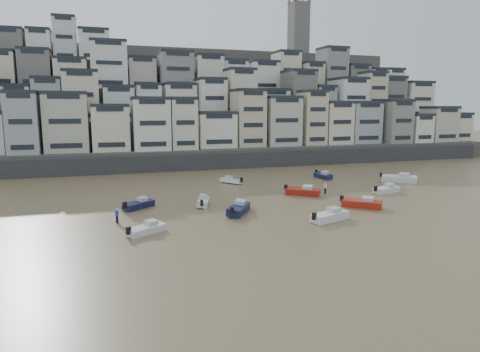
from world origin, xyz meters
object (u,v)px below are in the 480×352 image
object	(u,v)px
boat_e	(303,190)
boat_i	(323,175)
boat_b	(362,202)
boat_j	(146,228)
boat_g	(399,177)
person_pink	(325,188)
boat_k	(139,203)
boat_d	(386,188)
boat_a	(330,214)
person_blue	(117,216)
boat_f	(203,201)
boat_h	(231,180)
boat_c	(239,207)

from	to	relation	value
boat_e	boat_i	xyz separation A→B (m)	(10.73, 13.10, -0.08)
boat_b	boat_j	xyz separation A→B (m)	(-28.68, -3.34, -0.12)
boat_b	boat_g	bearing A→B (deg)	82.81
boat_j	person_pink	distance (m)	31.89
boat_k	boat_g	bearing A→B (deg)	-30.65
boat_e	person_pink	xyz separation A→B (m)	(4.02, 0.26, 0.10)
boat_e	boat_d	bearing A→B (deg)	29.42
boat_j	boat_k	world-z (taller)	boat_k
boat_e	boat_k	distance (m)	24.65
boat_a	boat_j	size ratio (longest dim) A/B	1.20
boat_e	person_blue	world-z (taller)	person_blue
boat_f	person_blue	world-z (taller)	person_blue
boat_h	boat_k	bearing A→B (deg)	93.58
boat_c	person_blue	bearing A→B (deg)	123.66
boat_c	person_blue	world-z (taller)	person_blue
boat_f	boat_j	size ratio (longest dim) A/B	1.02
person_pink	boat_e	bearing A→B (deg)	-176.28
boat_d	boat_j	distance (m)	39.69
boat_b	boat_e	size ratio (longest dim) A/B	1.00
boat_a	boat_h	distance (m)	28.07
boat_f	person_blue	bearing A→B (deg)	133.69
boat_e	boat_k	size ratio (longest dim) A/B	1.13
boat_c	boat_g	distance (m)	36.77
boat_a	boat_i	xyz separation A→B (m)	(14.43, 27.67, -0.09)
boat_a	boat_k	distance (m)	24.89
person_blue	boat_e	bearing A→B (deg)	15.68
boat_a	boat_h	world-z (taller)	boat_a
boat_b	boat_f	bearing A→B (deg)	-158.92
boat_j	boat_d	bearing A→B (deg)	-15.48
boat_e	boat_h	bearing A→B (deg)	158.82
boat_e	person_blue	bearing A→B (deg)	-124.51
boat_c	boat_d	distance (m)	26.73
boat_a	boat_g	distance (m)	32.00
boat_b	boat_i	xyz separation A→B (m)	(6.92, 23.03, -0.08)
boat_g	boat_c	bearing A→B (deg)	-122.49
boat_i	boat_c	bearing A→B (deg)	-52.13
boat_a	boat_c	distance (m)	11.35
boat_h	boat_b	bearing A→B (deg)	169.55
boat_i	person_pink	xyz separation A→B (m)	(-6.71, -12.84, 0.18)
boat_k	person_blue	xyz separation A→B (m)	(-3.02, -6.67, 0.19)
boat_b	boat_f	xyz separation A→B (m)	(-19.91, 7.89, -0.11)
boat_a	person_blue	size ratio (longest dim) A/B	3.28
boat_c	boat_d	world-z (taller)	boat_c
boat_k	boat_i	bearing A→B (deg)	-16.33
boat_g	person_blue	size ratio (longest dim) A/B	3.75
boat_i	person_pink	size ratio (longest dim) A/B	2.90
boat_k	person_pink	bearing A→B (deg)	-35.50
person_pink	person_blue	bearing A→B (deg)	-165.78
boat_a	boat_f	distance (m)	17.63
person_blue	boat_i	bearing A→B (deg)	28.53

